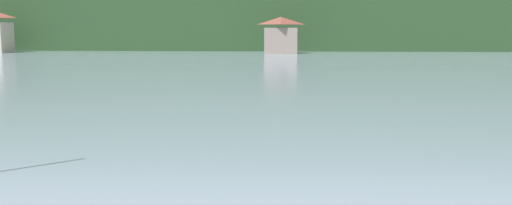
% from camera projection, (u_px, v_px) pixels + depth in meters
% --- Properties ---
extents(wooded_hillside, '(352.00, 68.82, 38.67)m').
position_uv_depth(wooded_hillside, '(231.00, 4.00, 127.96)').
color(wooded_hillside, '#264223').
rests_on(wooded_hillside, ground_plane).
extents(shore_building_westcentral, '(4.92, 3.23, 5.21)m').
position_uv_depth(shore_building_westcentral, '(281.00, 36.00, 83.32)').
color(shore_building_westcentral, gray).
rests_on(shore_building_westcentral, ground_plane).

